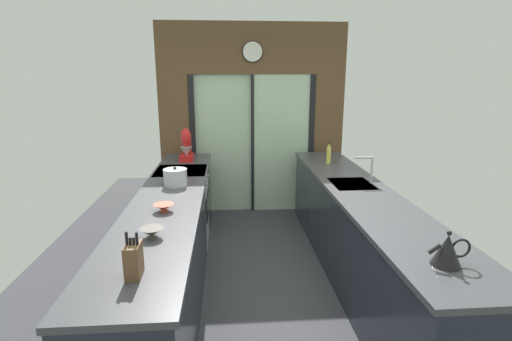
{
  "coord_description": "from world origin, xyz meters",
  "views": [
    {
      "loc": [
        -0.37,
        -3.14,
        2.0
      ],
      "look_at": [
        -0.06,
        0.9,
        0.99
      ],
      "focal_mm": 27.03,
      "sensor_mm": 36.0,
      "label": 1
    }
  ],
  "objects_px": {
    "oven_range": "(183,208)",
    "knife_block": "(133,260)",
    "mixing_bowl_far": "(164,207)",
    "stock_pot": "(175,177)",
    "kettle": "(447,250)",
    "soap_bottle": "(329,155)",
    "mixing_bowl_near": "(152,232)",
    "stand_mixer": "(187,148)"
  },
  "relations": [
    {
      "from": "soap_bottle",
      "to": "mixing_bowl_near",
      "type": "bearing_deg",
      "value": -129.87
    },
    {
      "from": "oven_range",
      "to": "mixing_bowl_near",
      "type": "distance_m",
      "value": 1.97
    },
    {
      "from": "soap_bottle",
      "to": "mixing_bowl_far",
      "type": "bearing_deg",
      "value": -137.8
    },
    {
      "from": "oven_range",
      "to": "stock_pot",
      "type": "relative_size",
      "value": 3.9
    },
    {
      "from": "stand_mixer",
      "to": "oven_range",
      "type": "bearing_deg",
      "value": -92.0
    },
    {
      "from": "stand_mixer",
      "to": "stock_pot",
      "type": "relative_size",
      "value": 1.78
    },
    {
      "from": "mixing_bowl_far",
      "to": "oven_range",
      "type": "bearing_deg",
      "value": 90.76
    },
    {
      "from": "stand_mixer",
      "to": "soap_bottle",
      "type": "height_order",
      "value": "stand_mixer"
    },
    {
      "from": "oven_range",
      "to": "knife_block",
      "type": "distance_m",
      "value": 2.48
    },
    {
      "from": "stock_pot",
      "to": "kettle",
      "type": "bearing_deg",
      "value": -45.3
    },
    {
      "from": "mixing_bowl_near",
      "to": "stock_pot",
      "type": "relative_size",
      "value": 0.69
    },
    {
      "from": "stock_pot",
      "to": "soap_bottle",
      "type": "height_order",
      "value": "soap_bottle"
    },
    {
      "from": "mixing_bowl_far",
      "to": "stand_mixer",
      "type": "xyz_separation_m",
      "value": [
        0.0,
        1.91,
        0.13
      ]
    },
    {
      "from": "kettle",
      "to": "soap_bottle",
      "type": "bearing_deg",
      "value": 90.05
    },
    {
      "from": "oven_range",
      "to": "knife_block",
      "type": "height_order",
      "value": "knife_block"
    },
    {
      "from": "stock_pot",
      "to": "oven_range",
      "type": "bearing_deg",
      "value": 91.68
    },
    {
      "from": "mixing_bowl_near",
      "to": "stock_pot",
      "type": "xyz_separation_m",
      "value": [
        -0.0,
        1.27,
        0.05
      ]
    },
    {
      "from": "knife_block",
      "to": "kettle",
      "type": "height_order",
      "value": "knife_block"
    },
    {
      "from": "knife_block",
      "to": "oven_range",
      "type": "bearing_deg",
      "value": 90.44
    },
    {
      "from": "oven_range",
      "to": "stock_pot",
      "type": "xyz_separation_m",
      "value": [
        0.02,
        -0.63,
        0.55
      ]
    },
    {
      "from": "oven_range",
      "to": "knife_block",
      "type": "xyz_separation_m",
      "value": [
        0.02,
        -2.42,
        0.56
      ]
    },
    {
      "from": "mixing_bowl_near",
      "to": "oven_range",
      "type": "bearing_deg",
      "value": 90.55
    },
    {
      "from": "oven_range",
      "to": "mixing_bowl_far",
      "type": "distance_m",
      "value": 1.47
    },
    {
      "from": "stock_pot",
      "to": "kettle",
      "type": "relative_size",
      "value": 0.91
    },
    {
      "from": "stand_mixer",
      "to": "mixing_bowl_near",
      "type": "bearing_deg",
      "value": -90.0
    },
    {
      "from": "mixing_bowl_far",
      "to": "stock_pot",
      "type": "relative_size",
      "value": 0.7
    },
    {
      "from": "oven_range",
      "to": "soap_bottle",
      "type": "xyz_separation_m",
      "value": [
        1.8,
        0.23,
        0.57
      ]
    },
    {
      "from": "mixing_bowl_far",
      "to": "knife_block",
      "type": "bearing_deg",
      "value": -90.0
    },
    {
      "from": "mixing_bowl_near",
      "to": "stand_mixer",
      "type": "distance_m",
      "value": 2.43
    },
    {
      "from": "knife_block",
      "to": "kettle",
      "type": "relative_size",
      "value": 1.01
    },
    {
      "from": "oven_range",
      "to": "soap_bottle",
      "type": "distance_m",
      "value": 1.9
    },
    {
      "from": "stand_mixer",
      "to": "kettle",
      "type": "height_order",
      "value": "stand_mixer"
    },
    {
      "from": "oven_range",
      "to": "mixing_bowl_far",
      "type": "height_order",
      "value": "mixing_bowl_far"
    },
    {
      "from": "kettle",
      "to": "soap_bottle",
      "type": "distance_m",
      "value": 2.66
    },
    {
      "from": "mixing_bowl_far",
      "to": "stock_pot",
      "type": "xyz_separation_m",
      "value": [
        -0.0,
        0.76,
        0.05
      ]
    },
    {
      "from": "soap_bottle",
      "to": "stock_pot",
      "type": "bearing_deg",
      "value": -154.31
    },
    {
      "from": "knife_block",
      "to": "stand_mixer",
      "type": "height_order",
      "value": "stand_mixer"
    },
    {
      "from": "kettle",
      "to": "knife_block",
      "type": "bearing_deg",
      "value": 179.67
    },
    {
      "from": "mixing_bowl_far",
      "to": "stock_pot",
      "type": "height_order",
      "value": "stock_pot"
    },
    {
      "from": "oven_range",
      "to": "stock_pot",
      "type": "height_order",
      "value": "stock_pot"
    },
    {
      "from": "knife_block",
      "to": "kettle",
      "type": "bearing_deg",
      "value": -0.33
    },
    {
      "from": "knife_block",
      "to": "soap_bottle",
      "type": "distance_m",
      "value": 3.19
    }
  ]
}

